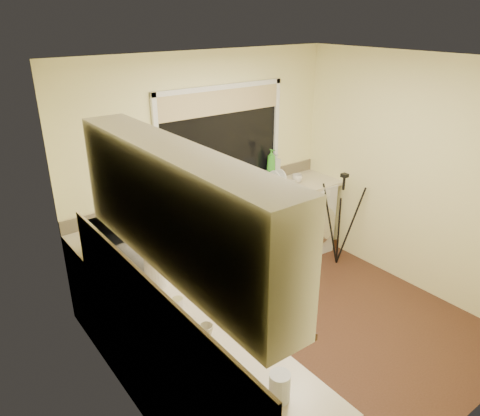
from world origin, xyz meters
name	(u,v)px	position (x,y,z in m)	size (l,w,h in m)	color
floor	(295,331)	(0.00, 0.00, 0.00)	(3.20, 3.20, 0.00)	#4F2C1F
ceiling	(311,62)	(0.00, 0.00, 2.45)	(3.20, 3.20, 0.00)	white
wall_back	(205,169)	(0.00, 1.50, 1.23)	(3.20, 3.20, 0.00)	#FAF3A7
wall_front	(477,294)	(0.00, -1.50, 1.23)	(3.20, 3.20, 0.00)	#FAF3A7
wall_left	(125,274)	(-1.60, 0.00, 1.23)	(3.00, 3.00, 0.00)	#FAF3A7
wall_right	(414,176)	(1.60, 0.00, 1.23)	(3.00, 3.00, 0.00)	#FAF3A7
base_cabinet_back	(197,252)	(-0.33, 1.20, 0.43)	(2.55, 0.60, 0.86)	silver
base_cabinet_left	(193,375)	(-1.30, -0.30, 0.43)	(0.54, 2.40, 0.86)	silver
worktop_back	(222,206)	(0.00, 1.20, 0.88)	(3.20, 0.60, 0.04)	beige
worktop_left	(191,323)	(-1.30, -0.30, 0.88)	(0.60, 2.40, 0.04)	beige
upper_cabinet	(176,209)	(-1.44, -0.45, 1.80)	(0.28, 1.90, 0.70)	silver
splashback_left	(149,308)	(-1.59, -0.30, 1.12)	(0.02, 2.40, 0.45)	beige
splashback_back	(207,191)	(0.00, 1.49, 0.97)	(3.20, 0.02, 0.14)	beige
window_glass	(221,137)	(0.20, 1.49, 1.55)	(1.50, 0.02, 1.00)	black
window_blind	(222,102)	(0.20, 1.46, 1.92)	(1.50, 0.02, 0.25)	tan
windowsill	(224,183)	(0.20, 1.43, 1.04)	(1.60, 0.14, 0.03)	white
sink	(237,199)	(0.20, 1.20, 0.91)	(0.82, 0.46, 0.03)	tan
faucet	(227,185)	(0.20, 1.38, 1.02)	(0.03, 0.03, 0.24)	silver
washing_machine	(300,216)	(1.19, 1.21, 0.44)	(0.62, 0.60, 0.88)	silver
laptop	(195,208)	(-0.34, 1.18, 0.97)	(0.38, 0.37, 0.25)	#A2A3AA
kettle	(156,270)	(-1.26, 0.24, 1.02)	(0.18, 0.18, 0.23)	white
dish_rack	(276,187)	(0.77, 1.20, 0.93)	(0.44, 0.33, 0.07)	beige
tripod	(340,220)	(1.29, 0.65, 0.57)	(0.56, 0.56, 1.13)	black
glass_jug	(280,387)	(-1.27, -1.16, 0.98)	(0.11, 0.11, 0.17)	silver
steel_jar	(178,305)	(-1.32, -0.16, 0.95)	(0.08, 0.08, 0.10)	silver
microwave	(122,244)	(-1.33, 0.71, 1.06)	(0.57, 0.39, 0.32)	silver
plant_a	(183,181)	(-0.34, 1.40, 1.18)	(0.14, 0.09, 0.26)	#999999
plant_b	(209,177)	(-0.02, 1.41, 1.15)	(0.11, 0.09, 0.21)	#999999
plant_c	(232,170)	(0.27, 1.39, 1.18)	(0.15, 0.15, 0.26)	#999999
soap_bottle_green	(271,161)	(0.85, 1.39, 1.18)	(0.10, 0.10, 0.27)	green
soap_bottle_clear	(276,162)	(0.94, 1.42, 1.14)	(0.08, 0.09, 0.19)	#999999
cup_back	(297,179)	(1.12, 1.22, 0.95)	(0.13, 0.13, 0.10)	silver
cup_left	(206,331)	(-1.30, -0.50, 0.94)	(0.09, 0.09, 0.09)	beige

